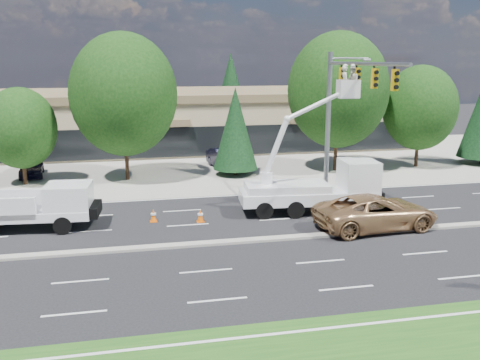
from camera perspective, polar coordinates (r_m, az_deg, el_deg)
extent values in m
plane|color=black|center=(25.38, -4.74, -6.96)|extent=(140.00, 140.00, 0.00)
cube|color=gray|center=(44.64, -8.09, 1.61)|extent=(140.00, 22.00, 0.01)
cube|color=gray|center=(25.36, -4.74, -6.83)|extent=(120.00, 0.55, 0.12)
cube|color=tan|center=(54.13, -8.96, 6.20)|extent=(50.00, 15.00, 5.00)
cube|color=brown|center=(53.90, -9.06, 9.00)|extent=(50.40, 15.40, 0.70)
cube|color=black|center=(46.79, -8.37, 3.97)|extent=(48.00, 0.12, 2.60)
cylinder|color=#332114|center=(40.04, -22.02, 1.10)|extent=(0.28, 0.28, 2.19)
ellipsoid|color=black|center=(39.61, -22.36, 5.14)|extent=(4.86, 4.86, 5.59)
cylinder|color=#332114|center=(39.31, -12.00, 2.45)|extent=(0.28, 0.28, 3.39)
ellipsoid|color=black|center=(38.79, -12.30, 8.90)|extent=(7.54, 7.54, 8.67)
cylinder|color=#332114|center=(40.35, -0.49, 1.12)|extent=(0.26, 0.26, 0.80)
cone|color=black|center=(39.84, -0.50, 5.53)|extent=(3.33, 3.33, 6.09)
cylinder|color=#332114|center=(42.43, 10.17, 3.32)|extent=(0.28, 0.28, 3.46)
ellipsoid|color=black|center=(41.94, 10.41, 9.42)|extent=(7.69, 7.69, 8.85)
cylinder|color=#332114|center=(45.59, 18.33, 3.00)|extent=(0.28, 0.28, 2.64)
ellipsoid|color=black|center=(45.17, 18.64, 7.31)|extent=(5.87, 5.87, 6.75)
cylinder|color=#332114|center=(66.22, -12.99, 5.38)|extent=(0.26, 0.26, 0.80)
cone|color=black|center=(65.79, -13.21, 9.83)|extent=(5.25, 5.25, 9.60)
cylinder|color=#332114|center=(67.47, -0.96, 5.83)|extent=(0.26, 0.26, 0.80)
cone|color=black|center=(67.07, -0.98, 9.73)|extent=(4.72, 4.72, 8.62)
cylinder|color=#332114|center=(70.77, 8.67, 6.01)|extent=(0.26, 0.26, 0.80)
cone|color=black|center=(70.37, 8.80, 9.91)|extent=(4.93, 4.93, 9.01)
cylinder|color=gray|center=(35.61, 9.37, 6.07)|extent=(0.32, 0.32, 9.00)
cylinder|color=gray|center=(30.78, 13.08, 11.99)|extent=(0.20, 10.00, 0.20)
cylinder|color=gray|center=(35.87, 11.59, 12.60)|extent=(2.60, 0.12, 0.12)
cube|color=gold|center=(33.54, 10.82, 10.84)|extent=(0.32, 0.22, 1.05)
cube|color=gold|center=(31.52, 12.39, 10.66)|extent=(0.32, 0.22, 1.05)
cube|color=gold|center=(29.53, 14.17, 10.45)|extent=(0.32, 0.22, 1.05)
cube|color=gold|center=(27.57, 16.20, 10.20)|extent=(0.32, 0.22, 1.05)
cube|color=white|center=(29.37, -21.39, -3.31)|extent=(6.23, 2.73, 0.46)
cube|color=white|center=(28.77, -17.79, -1.90)|extent=(2.40, 2.36, 1.52)
cube|color=black|center=(28.61, -16.52, -1.48)|extent=(0.24, 1.92, 1.01)
cube|color=white|center=(30.46, -23.25, -1.93)|extent=(3.45, 0.59, 1.11)
cube|color=white|center=(30.59, 7.29, -1.69)|extent=(7.91, 3.02, 0.68)
cube|color=white|center=(31.19, 12.52, 0.31)|extent=(2.13, 2.44, 1.93)
cube|color=black|center=(31.41, 13.78, 0.60)|extent=(0.25, 1.93, 1.16)
cube|color=white|center=(30.19, 5.01, -0.79)|extent=(4.82, 2.64, 0.48)
cylinder|color=white|center=(29.85, 2.85, 0.14)|extent=(0.68, 0.68, 0.77)
cube|color=white|center=(30.26, 11.46, 9.52)|extent=(1.14, 0.96, 1.04)
imported|color=beige|center=(30.18, 11.11, 10.27)|extent=(0.45, 0.64, 1.67)
imported|color=beige|center=(30.31, 11.88, 10.25)|extent=(0.70, 0.86, 1.67)
ellipsoid|color=white|center=(30.15, 11.18, 11.88)|extent=(0.25, 0.25, 0.17)
ellipsoid|color=white|center=(30.29, 11.96, 11.85)|extent=(0.25, 0.25, 0.17)
cube|color=#E75C07|center=(29.25, -9.19, -4.36)|extent=(0.40, 0.40, 0.03)
cone|color=#E75C07|center=(29.15, -9.22, -3.73)|extent=(0.36, 0.36, 0.70)
cylinder|color=white|center=(29.13, -9.22, -3.60)|extent=(0.29, 0.29, 0.10)
cube|color=#E75C07|center=(28.91, -4.24, -4.43)|extent=(0.40, 0.40, 0.03)
cone|color=#E75C07|center=(28.81, -4.25, -3.80)|extent=(0.36, 0.36, 0.70)
cylinder|color=white|center=(28.79, -4.25, -3.66)|extent=(0.29, 0.29, 0.10)
imported|color=tan|center=(28.34, 14.31, -3.32)|extent=(6.62, 3.47, 1.78)
imported|color=black|center=(42.76, -21.38, 1.31)|extent=(2.04, 4.26, 1.41)
imported|color=black|center=(42.67, -1.58, 2.29)|extent=(2.54, 5.03, 1.58)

